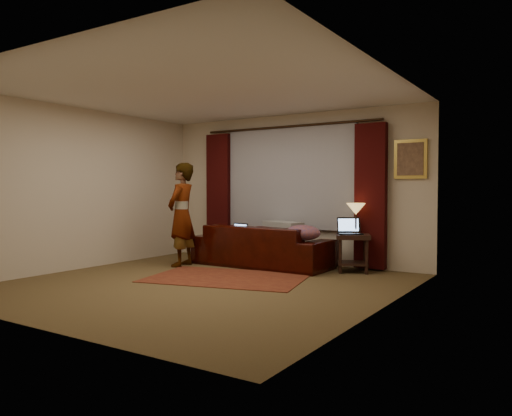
{
  "coord_description": "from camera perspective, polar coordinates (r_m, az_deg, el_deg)",
  "views": [
    {
      "loc": [
        4.23,
        -5.25,
        1.29
      ],
      "look_at": [
        0.1,
        1.2,
        1.0
      ],
      "focal_mm": 35.0,
      "sensor_mm": 36.0,
      "label": 1
    }
  ],
  "objects": [
    {
      "name": "floor",
      "position": [
        6.86,
        -6.18,
        -8.72
      ],
      "size": [
        5.0,
        5.0,
        0.01
      ],
      "primitive_type": "cube",
      "color": "brown",
      "rests_on": "ground"
    },
    {
      "name": "ceiling",
      "position": [
        6.87,
        -6.27,
        13.15
      ],
      "size": [
        5.0,
        5.0,
        0.02
      ],
      "primitive_type": "cube",
      "color": "silver",
      "rests_on": "ground"
    },
    {
      "name": "wall_back",
      "position": [
        8.83,
        4.01,
        2.23
      ],
      "size": [
        5.0,
        0.02,
        2.6
      ],
      "primitive_type": "cube",
      "color": "beige",
      "rests_on": "ground"
    },
    {
      "name": "wall_front",
      "position": [
        5.04,
        -24.35,
        2.1
      ],
      "size": [
        5.0,
        0.02,
        2.6
      ],
      "primitive_type": "cube",
      "color": "beige",
      "rests_on": "ground"
    },
    {
      "name": "wall_left",
      "position": [
        8.53,
        -19.43,
        2.11
      ],
      "size": [
        0.02,
        5.0,
        2.6
      ],
      "primitive_type": "cube",
      "color": "beige",
      "rests_on": "ground"
    },
    {
      "name": "wall_right",
      "position": [
        5.53,
        14.41,
        2.21
      ],
      "size": [
        0.02,
        5.0,
        2.6
      ],
      "primitive_type": "cube",
      "color": "beige",
      "rests_on": "ground"
    },
    {
      "name": "sheer_curtain",
      "position": [
        8.78,
        3.82,
        3.53
      ],
      "size": [
        2.5,
        0.05,
        1.8
      ],
      "primitive_type": "cube",
      "color": "#9C9BA3",
      "rests_on": "wall_back"
    },
    {
      "name": "drape_left",
      "position": [
        9.55,
        -4.24,
        1.5
      ],
      "size": [
        0.5,
        0.14,
        2.3
      ],
      "primitive_type": "cube",
      "color": "#330807",
      "rests_on": "floor"
    },
    {
      "name": "drape_right",
      "position": [
        8.11,
        12.97,
        1.34
      ],
      "size": [
        0.5,
        0.14,
        2.3
      ],
      "primitive_type": "cube",
      "color": "#330807",
      "rests_on": "floor"
    },
    {
      "name": "curtain_rod",
      "position": [
        8.8,
        3.68,
        9.28
      ],
      "size": [
        0.04,
        0.04,
        3.4
      ],
      "primitive_type": "cylinder",
      "color": "black",
      "rests_on": "wall_back"
    },
    {
      "name": "picture_frame",
      "position": [
        8.02,
        17.25,
        5.36
      ],
      "size": [
        0.5,
        0.04,
        0.6
      ],
      "primitive_type": "cube",
      "color": "gold",
      "rests_on": "wall_back"
    },
    {
      "name": "sofa",
      "position": [
        8.35,
        0.7,
        -3.42
      ],
      "size": [
        2.38,
        1.06,
        0.95
      ],
      "primitive_type": "imported",
      "rotation": [
        0.0,
        0.0,
        3.12
      ],
      "color": "black",
      "rests_on": "floor"
    },
    {
      "name": "throw_blanket",
      "position": [
        8.46,
        3.11,
        -0.12
      ],
      "size": [
        0.81,
        0.55,
        0.09
      ],
      "primitive_type": "cube",
      "rotation": [
        0.0,
        0.0,
        -0.36
      ],
      "color": "#A09F99",
      "rests_on": "sofa"
    },
    {
      "name": "clothing_pile",
      "position": [
        7.83,
        5.36,
        -2.9
      ],
      "size": [
        0.6,
        0.48,
        0.24
      ],
      "primitive_type": "ellipsoid",
      "rotation": [
        0.0,
        0.0,
        0.06
      ],
      "color": "#764453",
      "rests_on": "sofa"
    },
    {
      "name": "laptop_sofa",
      "position": [
        8.38,
        -2.38,
        -2.62
      ],
      "size": [
        0.36,
        0.39,
        0.23
      ],
      "primitive_type": null,
      "rotation": [
        0.0,
        0.0,
        -0.16
      ],
      "color": "black",
      "rests_on": "sofa"
    },
    {
      "name": "area_rug",
      "position": [
        7.31,
        -3.35,
        -7.95
      ],
      "size": [
        2.51,
        1.97,
        0.01
      ],
      "primitive_type": "cube",
      "rotation": [
        0.0,
        0.0,
        0.24
      ],
      "color": "maroon",
      "rests_on": "floor"
    },
    {
      "name": "end_table",
      "position": [
        7.93,
        11.01,
        -5.08
      ],
      "size": [
        0.68,
        0.68,
        0.59
      ],
      "primitive_type": "cube",
      "rotation": [
        0.0,
        0.0,
        0.42
      ],
      "color": "black",
      "rests_on": "floor"
    },
    {
      "name": "tiffany_lamp",
      "position": [
        7.96,
        11.34,
        -1.18
      ],
      "size": [
        0.42,
        0.42,
        0.48
      ],
      "primitive_type": null,
      "rotation": [
        0.0,
        0.0,
        0.74
      ],
      "color": "#9F8C41",
      "rests_on": "end_table"
    },
    {
      "name": "laptop_table",
      "position": [
        7.83,
        10.73,
        -2.03
      ],
      "size": [
        0.52,
        0.52,
        0.26
      ],
      "primitive_type": null,
      "rotation": [
        0.0,
        0.0,
        0.58
      ],
      "color": "black",
      "rests_on": "end_table"
    },
    {
      "name": "person",
      "position": [
        8.43,
        -8.5,
        -0.75
      ],
      "size": [
        0.6,
        0.6,
        1.73
      ],
      "primitive_type": "imported",
      "rotation": [
        0.0,
        0.0,
        -1.35
      ],
      "color": "#A09F99",
      "rests_on": "floor"
    }
  ]
}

